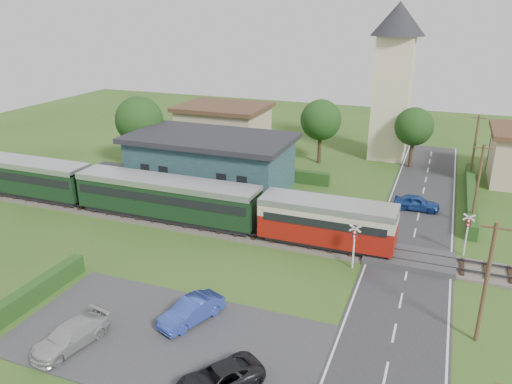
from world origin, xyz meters
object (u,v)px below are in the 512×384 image
(car_park_blue, at_px, (191,311))
(car_park_dark, at_px, (219,379))
(crossing_signal_far, at_px, (467,228))
(car_on_road, at_px, (417,203))
(train, at_px, (134,192))
(car_park_silver, at_px, (70,336))
(crossing_signal_near, at_px, (354,240))
(station_building, at_px, (211,161))
(house_west, at_px, (224,126))
(pedestrian_near, at_px, (244,200))
(church_tower, at_px, (394,71))
(equipment_hut, at_px, (108,179))
(pedestrian_far, at_px, (134,186))

(car_park_blue, height_order, car_park_dark, car_park_blue)
(crossing_signal_far, height_order, car_on_road, crossing_signal_far)
(train, distance_m, car_park_silver, 17.88)
(crossing_signal_near, bearing_deg, station_building, 145.19)
(train, height_order, house_west, house_west)
(car_park_blue, bearing_deg, car_on_road, 85.62)
(car_park_silver, height_order, car_park_dark, car_park_silver)
(train, relative_size, car_park_dark, 9.93)
(station_building, xyz_separation_m, crossing_signal_far, (23.60, -6.60, -0.55))
(house_west, height_order, car_park_blue, house_west)
(car_park_blue, relative_size, pedestrian_near, 2.20)
(crossing_signal_near, bearing_deg, car_park_blue, -127.36)
(train, bearing_deg, church_tower, 55.53)
(train, height_order, car_park_blue, train)
(crossing_signal_near, xyz_separation_m, car_park_dark, (-3.60, -14.09, -1.46))
(church_tower, relative_size, pedestrian_near, 9.44)
(station_building, height_order, car_on_road, station_building)
(crossing_signal_far, relative_size, car_park_blue, 0.80)
(church_tower, height_order, car_on_road, church_tower)
(crossing_signal_far, xyz_separation_m, pedestrian_near, (-17.78, 1.11, -0.76))
(car_park_dark, height_order, pedestrian_near, pedestrian_near)
(crossing_signal_near, xyz_separation_m, car_park_blue, (-7.39, -9.68, -1.39))
(equipment_hut, distance_m, crossing_signal_near, 25.04)
(church_tower, xyz_separation_m, pedestrian_near, (-9.18, -22.50, -8.84))
(crossing_signal_far, height_order, car_park_blue, crossing_signal_far)
(house_west, distance_m, car_park_silver, 40.50)
(car_park_blue, height_order, pedestrian_far, pedestrian_far)
(car_park_blue, height_order, car_park_silver, car_park_blue)
(equipment_hut, height_order, station_building, station_building)
(house_west, bearing_deg, train, -84.65)
(car_on_road, distance_m, pedestrian_near, 15.34)
(crossing_signal_near, xyz_separation_m, car_park_silver, (-12.30, -14.01, -1.42))
(equipment_hut, height_order, pedestrian_near, equipment_hut)
(equipment_hut, relative_size, crossing_signal_far, 0.78)
(car_on_road, height_order, pedestrian_near, pedestrian_near)
(station_building, xyz_separation_m, church_tower, (15.00, 17.01, 7.53))
(station_building, height_order, car_park_blue, station_building)
(equipment_hut, bearing_deg, car_on_road, 13.92)
(train, distance_m, pedestrian_near, 9.38)
(pedestrian_near, xyz_separation_m, pedestrian_far, (-10.99, -0.21, -0.04))
(church_tower, distance_m, crossing_signal_far, 26.39)
(train, height_order, church_tower, church_tower)
(car_park_dark, bearing_deg, pedestrian_near, 145.19)
(car_park_silver, height_order, pedestrian_near, pedestrian_near)
(church_tower, bearing_deg, pedestrian_far, -131.62)
(train, distance_m, car_on_road, 24.71)
(car_on_road, xyz_separation_m, car_park_blue, (-10.66, -22.14, 0.04))
(church_tower, height_order, crossing_signal_near, church_tower)
(station_building, relative_size, car_park_blue, 3.90)
(station_building, relative_size, train, 0.37)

